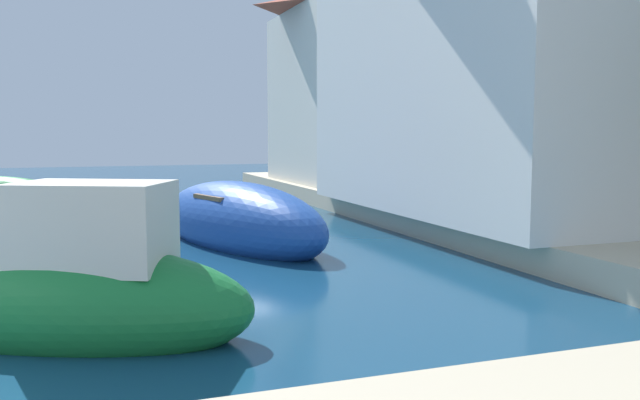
{
  "coord_description": "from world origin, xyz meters",
  "views": [
    {
      "loc": [
        3.35,
        -6.22,
        2.23
      ],
      "look_at": [
        8.78,
        8.83,
        0.61
      ],
      "focal_mm": 37.71,
      "sensor_mm": 36.0,
      "label": 1
    }
  ],
  "objects_px": {
    "waterfront_building_main": "(528,22)",
    "waterfront_building_annex": "(369,82)",
    "moored_boat_3": "(239,222)",
    "moored_boat_5": "(70,293)"
  },
  "relations": [
    {
      "from": "moored_boat_3",
      "to": "waterfront_building_annex",
      "type": "bearing_deg",
      "value": -54.44
    },
    {
      "from": "moored_boat_3",
      "to": "moored_boat_5",
      "type": "bearing_deg",
      "value": 133.37
    },
    {
      "from": "moored_boat_5",
      "to": "moored_boat_3",
      "type": "bearing_deg",
      "value": -93.33
    },
    {
      "from": "moored_boat_3",
      "to": "waterfront_building_main",
      "type": "relative_size",
      "value": 0.58
    },
    {
      "from": "moored_boat_5",
      "to": "waterfront_building_main",
      "type": "height_order",
      "value": "waterfront_building_main"
    },
    {
      "from": "moored_boat_3",
      "to": "waterfront_building_main",
      "type": "height_order",
      "value": "waterfront_building_main"
    },
    {
      "from": "moored_boat_3",
      "to": "waterfront_building_annex",
      "type": "xyz_separation_m",
      "value": [
        6.66,
        8.67,
        3.53
      ]
    },
    {
      "from": "waterfront_building_main",
      "to": "waterfront_building_annex",
      "type": "bearing_deg",
      "value": 90.0
    },
    {
      "from": "waterfront_building_main",
      "to": "waterfront_building_annex",
      "type": "height_order",
      "value": "waterfront_building_main"
    },
    {
      "from": "waterfront_building_main",
      "to": "moored_boat_3",
      "type": "bearing_deg",
      "value": 178.92
    }
  ]
}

